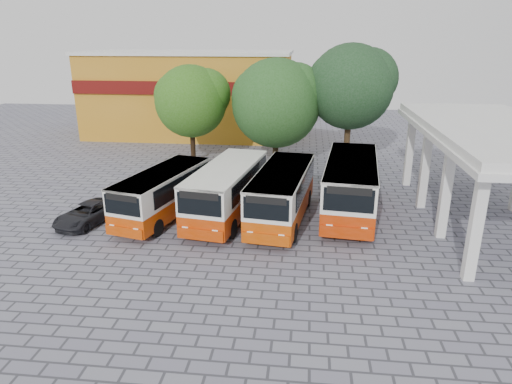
# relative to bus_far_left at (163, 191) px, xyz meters

# --- Properties ---
(ground) EXTENTS (90.00, 90.00, 0.00)m
(ground) POSITION_rel_bus_far_left_xyz_m (6.88, -2.82, -1.54)
(ground) COLOR slate
(ground) RESTS_ON ground
(terminal_shelter) EXTENTS (6.80, 15.80, 5.40)m
(terminal_shelter) POSITION_rel_bus_far_left_xyz_m (17.38, 1.18, 3.37)
(terminal_shelter) COLOR silver
(terminal_shelter) RESTS_ON ground
(shophouse_block) EXTENTS (20.40, 10.40, 8.30)m
(shophouse_block) POSITION_rel_bus_far_left_xyz_m (-4.12, 23.17, 2.62)
(shophouse_block) COLOR #B47618
(shophouse_block) RESTS_ON ground
(bus_far_left) EXTENTS (3.95, 7.79, 2.66)m
(bus_far_left) POSITION_rel_bus_far_left_xyz_m (0.00, 0.00, 0.00)
(bus_far_left) COLOR #BA3700
(bus_far_left) RESTS_ON ground
(bus_centre_left) EXTENTS (3.71, 8.52, 2.96)m
(bus_centre_left) POSITION_rel_bus_far_left_xyz_m (3.53, 0.43, 0.17)
(bus_centre_left) COLOR #B32F00
(bus_centre_left) RESTS_ON ground
(bus_centre_right) EXTENTS (3.47, 8.32, 2.90)m
(bus_centre_right) POSITION_rel_bus_far_left_xyz_m (6.58, 0.22, 0.14)
(bus_centre_right) COLOR #B63C00
(bus_centre_right) RESTS_ON ground
(bus_far_right) EXTENTS (3.65, 9.09, 3.19)m
(bus_far_right) POSITION_rel_bus_far_left_xyz_m (10.36, 1.64, 0.30)
(bus_far_right) COLOR #B02800
(bus_far_right) RESTS_ON ground
(tree_left) EXTENTS (5.89, 5.61, 7.69)m
(tree_left) POSITION_rel_bus_far_left_xyz_m (-1.19, 11.95, 3.52)
(tree_left) COLOR black
(tree_left) RESTS_ON ground
(tree_middle) EXTENTS (7.08, 6.74, 8.24)m
(tree_middle) POSITION_rel_bus_far_left_xyz_m (5.50, 11.65, 3.55)
(tree_middle) COLOR #2E2212
(tree_middle) RESTS_ON ground
(tree_right) EXTENTS (6.67, 6.35, 9.29)m
(tree_right) POSITION_rel_bus_far_left_xyz_m (11.01, 12.13, 4.78)
(tree_right) COLOR #422F1B
(tree_right) RESTS_ON ground
(parked_car) EXTENTS (2.87, 4.42, 1.13)m
(parked_car) POSITION_rel_bus_far_left_xyz_m (-3.89, -1.32, -0.98)
(parked_car) COLOR black
(parked_car) RESTS_ON ground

